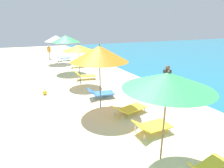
% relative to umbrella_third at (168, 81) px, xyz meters
% --- Properties ---
extents(umbrella_third, '(2.31, 2.31, 2.60)m').
position_rel_umbrella_third_xyz_m(umbrella_third, '(0.00, 0.00, 0.00)').
color(umbrella_third, olive).
rests_on(umbrella_third, ground).
extents(lounger_third_shoreside, '(1.36, 0.72, 0.50)m').
position_rel_umbrella_third_xyz_m(lounger_third_shoreside, '(0.59, 1.22, -2.06)').
color(lounger_third_shoreside, yellow).
rests_on(lounger_third_shoreside, ground).
extents(umbrella_fourth, '(2.47, 2.47, 2.91)m').
position_rel_umbrella_third_xyz_m(umbrella_fourth, '(-0.26, 3.92, 0.18)').
color(umbrella_fourth, '#4C4C51').
rests_on(umbrella_fourth, ground).
extents(lounger_fourth_shoreside, '(1.45, 0.90, 0.51)m').
position_rel_umbrella_third_xyz_m(lounger_fourth_shoreside, '(0.23, 5.12, -2.06)').
color(lounger_fourth_shoreside, blue).
rests_on(lounger_fourth_shoreside, ground).
extents(lounger_fourth_inland, '(1.69, 0.98, 0.51)m').
position_rel_umbrella_third_xyz_m(lounger_fourth_inland, '(0.60, 2.80, -2.08)').
color(lounger_fourth_inland, yellow).
rests_on(lounger_fourth_inland, ground).
extents(umbrella_fifth, '(1.98, 1.98, 2.58)m').
position_rel_umbrella_third_xyz_m(umbrella_fifth, '(-0.06, 7.95, -0.00)').
color(umbrella_fifth, '#4C4C51').
rests_on(umbrella_fifth, ground).
extents(lounger_fifth_shoreside, '(1.49, 0.84, 0.61)m').
position_rel_umbrella_third_xyz_m(lounger_fifth_shoreside, '(0.54, 8.86, -2.04)').
color(lounger_fifth_shoreside, yellow).
rests_on(lounger_fifth_shoreside, ground).
extents(umbrella_sixth, '(2.32, 2.32, 2.99)m').
position_rel_umbrella_third_xyz_m(umbrella_sixth, '(-0.01, 11.81, 0.32)').
color(umbrella_sixth, silver).
rests_on(umbrella_sixth, ground).
extents(lounger_sixth_shoreside, '(1.37, 0.87, 0.55)m').
position_rel_umbrella_third_xyz_m(lounger_sixth_shoreside, '(1.07, 12.98, -2.04)').
color(lounger_sixth_shoreside, yellow).
rests_on(lounger_sixth_shoreside, ground).
extents(umbrella_farthest, '(2.27, 2.27, 2.80)m').
position_rel_umbrella_third_xyz_m(umbrella_farthest, '(-0.11, 15.92, 0.11)').
color(umbrella_farthest, silver).
rests_on(umbrella_farthest, ground).
extents(lounger_farthest_shoreside, '(1.50, 0.73, 0.57)m').
position_rel_umbrella_third_xyz_m(lounger_farthest_shoreside, '(0.62, 16.89, -2.01)').
color(lounger_farthest_shoreside, blue).
rests_on(lounger_farthest_shoreside, ground).
extents(person_walking_mid, '(0.39, 0.28, 1.74)m').
position_rel_umbrella_third_xyz_m(person_walking_mid, '(3.31, 3.64, -1.27)').
color(person_walking_mid, '#D8334C').
rests_on(person_walking_mid, ground).
extents(person_walking_far, '(0.41, 0.41, 1.59)m').
position_rel_umbrella_third_xyz_m(person_walking_far, '(-0.56, 18.75, -1.37)').
color(person_walking_far, silver).
rests_on(person_walking_far, ground).
extents(cooler_box, '(0.55, 0.40, 0.35)m').
position_rel_umbrella_third_xyz_m(cooler_box, '(3.19, 15.43, -2.15)').
color(cooler_box, '#2659B2').
rests_on(cooler_box, ground).
extents(beach_ball, '(0.24, 0.24, 0.24)m').
position_rel_umbrella_third_xyz_m(beach_ball, '(-2.40, 6.85, -2.21)').
color(beach_ball, yellow).
rests_on(beach_ball, ground).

